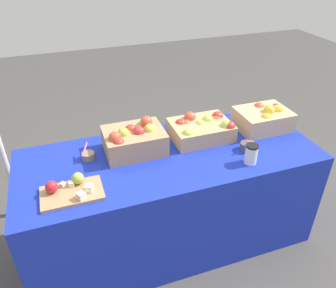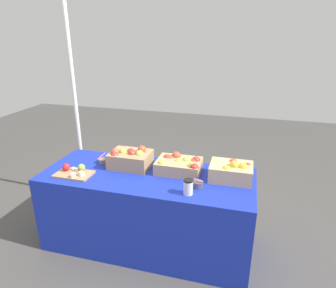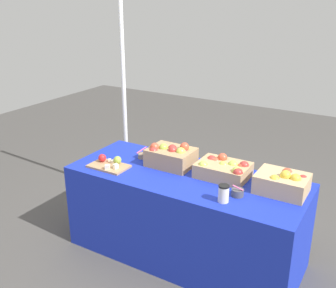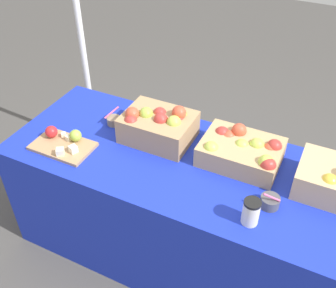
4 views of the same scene
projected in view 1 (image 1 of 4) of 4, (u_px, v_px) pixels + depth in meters
ground_plane at (170, 236)px, 2.50m from camera, size 10.00×10.00×0.00m
table at (170, 198)px, 2.30m from camera, size 1.90×0.76×0.74m
apple_crate_left at (263, 118)px, 2.35m from camera, size 0.36×0.28×0.18m
apple_crate_middle at (202, 128)px, 2.24m from camera, size 0.40×0.30×0.16m
apple_crate_right at (135, 139)px, 2.09m from camera, size 0.37×0.28×0.20m
cutting_board_front at (70, 190)px, 1.78m from camera, size 0.33×0.20×0.08m
sample_bowl_near at (247, 146)px, 2.13m from camera, size 0.09×0.09×0.09m
sample_bowl_mid at (88, 156)px, 2.05m from camera, size 0.08×0.09×0.09m
coffee_cup at (251, 154)px, 1.99m from camera, size 0.08×0.08×0.13m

